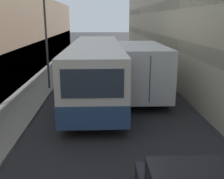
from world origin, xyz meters
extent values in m
plane|color=#232326|center=(0.00, 15.00, 0.00)|extent=(150.00, 150.00, 0.00)
cube|color=gray|center=(-4.48, 15.00, 0.06)|extent=(2.07, 60.00, 0.11)
cube|color=#333D47|center=(4.58, 15.00, 2.72)|extent=(1.08, 60.00, 0.70)
cube|color=#333D47|center=(4.58, 15.00, 5.11)|extent=(1.08, 60.00, 0.70)
cube|color=silver|center=(-0.78, 16.12, 1.68)|extent=(2.60, 11.89, 2.50)
cube|color=#2D4C7A|center=(-0.78, 16.12, 0.86)|extent=(2.63, 11.92, 0.88)
cube|color=#2D3847|center=(-0.78, 16.12, 2.05)|extent=(2.64, 10.94, 0.80)
cube|color=#2D3847|center=(-0.78, 10.16, 2.11)|extent=(2.13, 0.04, 1.00)
cylinder|color=black|center=(-1.92, 19.80, 0.50)|extent=(0.24, 1.00, 1.00)
cylinder|color=black|center=(0.37, 19.80, 0.50)|extent=(0.24, 1.00, 1.00)
cylinder|color=black|center=(-1.92, 12.43, 0.50)|extent=(0.24, 1.00, 1.00)
cylinder|color=black|center=(0.37, 12.43, 0.50)|extent=(0.24, 1.00, 1.00)
cube|color=silver|center=(1.65, 19.44, 1.49)|extent=(2.28, 2.20, 2.16)
cube|color=silver|center=(1.65, 15.52, 1.64)|extent=(2.38, 5.65, 2.47)
cube|color=#4C4C4C|center=(1.65, 12.69, 1.64)|extent=(0.05, 0.02, 2.10)
cylinder|color=black|center=(0.57, 19.44, 0.48)|extent=(0.22, 0.96, 0.96)
cylinder|color=black|center=(2.72, 19.44, 0.48)|extent=(0.22, 0.96, 0.96)
cylinder|color=black|center=(0.57, 13.96, 0.48)|extent=(0.22, 0.96, 0.96)
cylinder|color=black|center=(2.72, 13.96, 0.48)|extent=(0.22, 0.96, 0.96)
cube|color=silver|center=(-2.11, 26.89, 1.11)|extent=(1.80, 4.43, 1.71)
cube|color=#2D3847|center=(-2.11, 28.77, 1.41)|extent=(1.44, 0.04, 0.60)
cylinder|color=black|center=(-2.92, 28.17, 0.32)|extent=(0.16, 0.64, 0.64)
cylinder|color=black|center=(-1.30, 28.17, 0.32)|extent=(0.16, 0.64, 0.64)
cylinder|color=black|center=(-2.92, 25.60, 0.32)|extent=(0.16, 0.64, 0.64)
cylinder|color=black|center=(-1.30, 25.60, 0.32)|extent=(0.16, 0.64, 0.64)
cylinder|color=#38383D|center=(-3.69, 17.36, 3.61)|extent=(0.12, 0.12, 7.00)
camera|label=1|loc=(-0.46, 1.62, 4.21)|focal=42.00mm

